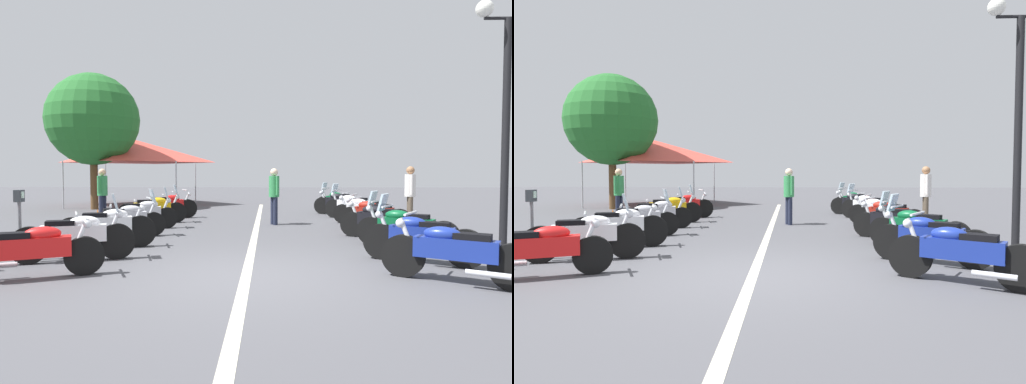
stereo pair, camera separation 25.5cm
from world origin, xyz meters
The scene contains 26 objects.
ground_plane centered at (0.00, 0.00, 0.00)m, with size 80.00×80.00×0.00m, color #4C4C51.
lane_centre_stripe centered at (4.67, 0.00, 0.00)m, with size 20.40×0.16×0.01m, color beige.
motorcycle_left_row_0 centered at (-0.30, 3.21, 0.45)m, with size 1.09×1.98×0.98m.
motorcycle_left_row_1 centered at (1.02, 3.13, 0.47)m, with size 0.94×2.05×1.22m.
motorcycle_left_row_2 centered at (2.38, 3.06, 0.47)m, with size 0.86×1.99×1.02m.
motorcycle_left_row_3 centered at (3.89, 3.20, 0.46)m, with size 1.08×1.93×1.19m.
motorcycle_left_row_4 centered at (5.52, 3.22, 0.46)m, with size 0.81×1.97×1.19m.
motorcycle_left_row_5 centered at (6.89, 3.29, 0.47)m, with size 0.90×2.08×1.22m.
motorcycle_left_row_6 centered at (8.28, 3.15, 0.46)m, with size 1.07×1.97×1.01m.
motorcycle_right_row_0 centered at (-0.35, -3.02, 0.46)m, with size 1.27×1.86×1.01m.
motorcycle_right_row_1 centered at (1.03, -3.01, 0.47)m, with size 1.20×1.84×1.22m.
motorcycle_right_row_2 centered at (2.59, -3.23, 0.46)m, with size 1.26×1.87×1.20m.
motorcycle_right_row_3 centered at (3.87, -3.03, 0.45)m, with size 1.18×1.77×0.99m.
motorcycle_right_row_4 centered at (5.44, -3.26, 0.45)m, with size 1.10×1.83×0.99m.
motorcycle_right_row_5 centered at (6.79, -3.28, 0.44)m, with size 1.08×1.79×0.98m.
motorcycle_right_row_6 centered at (8.31, -3.25, 0.47)m, with size 1.40×1.79×1.22m.
motorcycle_right_row_7 centered at (9.75, -3.08, 0.46)m, with size 1.20×1.95×1.00m.
motorcycle_right_row_8 centered at (11.25, -3.24, 0.46)m, with size 1.26×1.74×1.19m.
street_lamp_twin_globe centered at (1.78, -4.87, 3.32)m, with size 0.32×1.22×4.85m.
parking_meter centered at (1.09, 4.19, 0.90)m, with size 0.19×0.14×1.29m.
traffic_cone_0 centered at (4.93, 4.28, 0.29)m, with size 0.36×0.36×0.61m.
bystander_0 centered at (6.63, -0.52, 1.02)m, with size 0.49×0.32×1.73m.
bystander_1 centered at (6.41, -4.59, 1.06)m, with size 0.53×0.32×1.79m.
bystander_3 centered at (7.25, 5.04, 1.02)m, with size 0.53×0.32×1.73m.
roadside_tree_0 centered at (11.94, 7.22, 3.88)m, with size 3.94×3.94×5.86m.
event_tent centered at (14.66, 6.18, 2.65)m, with size 5.57×5.57×3.20m.
Camera 2 is at (-6.63, -0.60, 1.61)m, focal length 30.38 mm.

